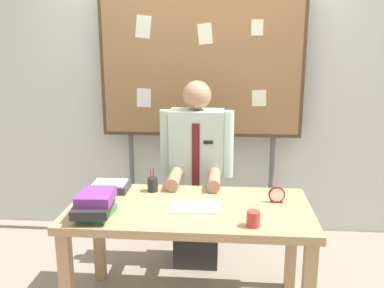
# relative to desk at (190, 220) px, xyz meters

# --- Properties ---
(back_wall) EXTENTS (6.40, 0.08, 2.70)m
(back_wall) POSITION_rel_desk_xyz_m (0.00, 1.33, 0.72)
(back_wall) COLOR silver
(back_wall) RESTS_ON ground_plane
(desk) EXTENTS (1.50, 0.76, 0.73)m
(desk) POSITION_rel_desk_xyz_m (0.00, 0.00, 0.00)
(desk) COLOR tan
(desk) RESTS_ON ground_plane
(person) EXTENTS (0.55, 0.56, 1.44)m
(person) POSITION_rel_desk_xyz_m (0.00, 0.62, 0.04)
(person) COLOR #2D2D33
(person) RESTS_ON ground_plane
(bulletin_board) EXTENTS (1.70, 0.09, 2.16)m
(bulletin_board) POSITION_rel_desk_xyz_m (-0.00, 1.13, 0.89)
(bulletin_board) COLOR #4C3823
(bulletin_board) RESTS_ON ground_plane
(book_stack) EXTENTS (0.24, 0.32, 0.15)m
(book_stack) POSITION_rel_desk_xyz_m (-0.53, -0.20, 0.17)
(book_stack) COLOR #337F47
(book_stack) RESTS_ON desk
(open_notebook) EXTENTS (0.31, 0.23, 0.01)m
(open_notebook) POSITION_rel_desk_xyz_m (0.03, -0.02, 0.10)
(open_notebook) COLOR white
(open_notebook) RESTS_ON desk
(desk_clock) EXTENTS (0.10, 0.04, 0.10)m
(desk_clock) POSITION_rel_desk_xyz_m (0.54, 0.11, 0.14)
(desk_clock) COLOR maroon
(desk_clock) RESTS_ON desk
(coffee_mug) EXTENTS (0.08, 0.08, 0.09)m
(coffee_mug) POSITION_rel_desk_xyz_m (0.38, -0.27, 0.14)
(coffee_mug) COLOR #B23833
(coffee_mug) RESTS_ON desk
(pen_holder) EXTENTS (0.07, 0.07, 0.16)m
(pen_holder) POSITION_rel_desk_xyz_m (-0.27, 0.24, 0.14)
(pen_holder) COLOR #262626
(pen_holder) RESTS_ON desk
(paper_tray) EXTENTS (0.26, 0.20, 0.06)m
(paper_tray) POSITION_rel_desk_xyz_m (-0.57, 0.24, 0.12)
(paper_tray) COLOR #333338
(paper_tray) RESTS_ON desk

